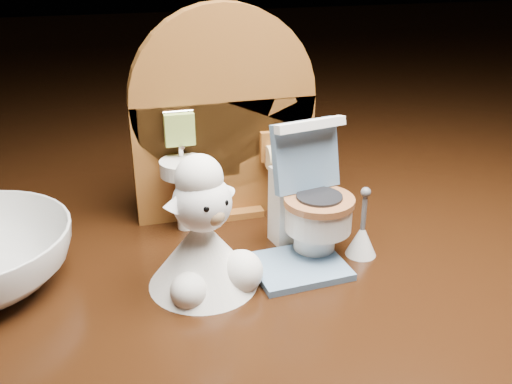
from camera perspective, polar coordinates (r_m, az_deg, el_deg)
The scene contains 5 objects.
backdrop_panel at distance 0.40m, azimuth -3.30°, elevation 6.46°, with size 0.13×0.05×0.15m.
toy_toilet at distance 0.37m, azimuth 5.34°, elevation -1.20°, with size 0.05×0.06×0.09m.
bath_mat at distance 0.36m, azimuth 4.28°, elevation -7.44°, with size 0.06×0.05×0.00m, color slate.
toilet_brush at distance 0.37m, azimuth 10.54°, elevation -4.48°, with size 0.02×0.02×0.05m.
plush_lamb at distance 0.33m, azimuth -5.20°, elevation -4.99°, with size 0.07×0.07×0.08m.
Camera 1 is at (-0.08, -0.31, 0.19)m, focal length 40.00 mm.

